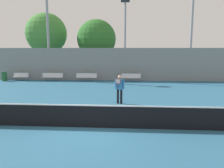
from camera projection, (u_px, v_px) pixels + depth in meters
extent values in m
plane|color=#285B7A|center=(90.00, 127.00, 9.06)|extent=(100.00, 100.00, 0.00)
cube|color=black|center=(90.00, 117.00, 8.99)|extent=(11.19, 0.03, 0.92)
cube|color=white|center=(90.00, 105.00, 8.92)|extent=(11.19, 0.04, 0.05)
cylinder|color=black|center=(118.00, 96.00, 13.15)|extent=(0.14, 0.14, 0.87)
cylinder|color=black|center=(121.00, 96.00, 13.07)|extent=(0.14, 0.14, 0.87)
cube|color=teal|center=(120.00, 84.00, 13.00)|extent=(0.43, 0.30, 0.60)
cylinder|color=teal|center=(116.00, 84.00, 13.08)|extent=(0.10, 0.10, 0.58)
cylinder|color=teal|center=(124.00, 84.00, 12.91)|extent=(0.10, 0.10, 0.58)
sphere|color=#DBAD89|center=(120.00, 77.00, 12.93)|extent=(0.22, 0.22, 0.22)
cylinder|color=black|center=(118.00, 86.00, 12.75)|extent=(0.03, 0.03, 0.22)
torus|color=red|center=(118.00, 81.00, 12.71)|extent=(0.31, 0.11, 0.31)
cylinder|color=silver|center=(118.00, 81.00, 12.71)|extent=(0.26, 0.08, 0.27)
cube|color=silver|center=(20.00, 77.00, 22.95)|extent=(1.60, 0.40, 0.04)
cylinder|color=gray|center=(15.00, 79.00, 23.03)|extent=(0.06, 0.06, 0.39)
cylinder|color=gray|center=(26.00, 79.00, 22.94)|extent=(0.06, 0.06, 0.39)
cube|color=silver|center=(21.00, 75.00, 23.10)|extent=(1.60, 0.04, 0.40)
cube|color=silver|center=(52.00, 77.00, 22.72)|extent=(2.18, 0.40, 0.04)
cylinder|color=gray|center=(44.00, 79.00, 22.81)|extent=(0.06, 0.06, 0.39)
cylinder|color=gray|center=(60.00, 79.00, 22.69)|extent=(0.06, 0.06, 0.39)
cube|color=silver|center=(53.00, 75.00, 22.86)|extent=(2.18, 0.04, 0.40)
cube|color=silver|center=(131.00, 78.00, 22.16)|extent=(1.97, 0.40, 0.04)
cylinder|color=gray|center=(123.00, 80.00, 22.25)|extent=(0.06, 0.06, 0.39)
cylinder|color=gray|center=(139.00, 80.00, 22.14)|extent=(0.06, 0.06, 0.39)
cube|color=silver|center=(131.00, 75.00, 22.31)|extent=(1.97, 0.04, 0.40)
cube|color=silver|center=(86.00, 77.00, 22.48)|extent=(2.15, 0.40, 0.04)
cylinder|color=gray|center=(78.00, 79.00, 22.57)|extent=(0.06, 0.06, 0.39)
cylinder|color=gray|center=(95.00, 80.00, 22.45)|extent=(0.06, 0.06, 0.39)
cube|color=silver|center=(87.00, 75.00, 22.62)|extent=(2.15, 0.04, 0.40)
cylinder|color=#939399|center=(48.00, 35.00, 23.61)|extent=(0.27, 0.27, 9.61)
cylinder|color=#939399|center=(191.00, 38.00, 22.84)|extent=(0.26, 0.26, 8.92)
cylinder|color=#939399|center=(125.00, 42.00, 23.01)|extent=(0.21, 0.21, 8.12)
cube|color=#232326|center=(125.00, 0.00, 22.37)|extent=(0.90, 0.60, 0.28)
cylinder|color=#235B33|center=(4.00, 76.00, 22.87)|extent=(0.56, 0.56, 0.95)
cylinder|color=#333338|center=(4.00, 72.00, 22.80)|extent=(0.59, 0.59, 0.04)
cube|color=gray|center=(113.00, 64.00, 23.07)|extent=(25.58, 0.06, 3.43)
cylinder|color=brown|center=(97.00, 66.00, 26.68)|extent=(0.50, 0.50, 2.66)
sphere|color=#2D6B28|center=(97.00, 39.00, 26.19)|extent=(4.65, 4.65, 4.65)
cylinder|color=brown|center=(48.00, 63.00, 27.63)|extent=(0.41, 0.41, 3.22)
sphere|color=#428438|center=(46.00, 34.00, 27.08)|extent=(5.03, 5.03, 5.03)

